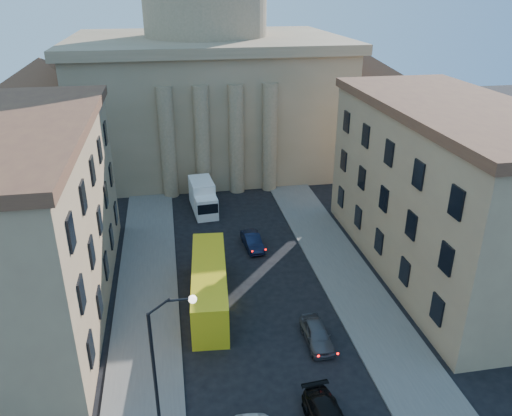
{
  "coord_description": "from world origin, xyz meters",
  "views": [
    {
      "loc": [
        -5.77,
        -13.58,
        23.39
      ],
      "look_at": [
        -0.01,
        18.5,
        8.65
      ],
      "focal_mm": 35.0,
      "sensor_mm": 36.0,
      "label": 1
    }
  ],
  "objects": [
    {
      "name": "car_right_far",
      "position": [
        3.5,
        13.64,
        0.72
      ],
      "size": [
        1.71,
        4.24,
        1.45
      ],
      "primitive_type": "imported",
      "rotation": [
        0.0,
        0.0,
        0.0
      ],
      "color": "#434448",
      "rests_on": "ground"
    },
    {
      "name": "street_lamp",
      "position": [
        -6.97,
        8.0,
        5.29
      ],
      "size": [
        2.62,
        0.44,
        8.83
      ],
      "color": "black",
      "rests_on": "ground"
    },
    {
      "name": "car_right_distant",
      "position": [
        1.38,
        28.25,
        0.7
      ],
      "size": [
        1.83,
        4.34,
        1.39
      ],
      "primitive_type": "imported",
      "rotation": [
        0.0,
        0.0,
        0.08
      ],
      "color": "black",
      "rests_on": "ground"
    },
    {
      "name": "city_bus",
      "position": [
        -3.5,
        19.88,
        1.75
      ],
      "size": [
        3.59,
        11.77,
        3.27
      ],
      "rotation": [
        0.0,
        0.0,
        -0.08
      ],
      "color": "yellow",
      "rests_on": "ground"
    },
    {
      "name": "building_right",
      "position": [
        17.0,
        22.0,
        7.42
      ],
      "size": [
        11.6,
        26.6,
        14.7
      ],
      "color": "tan",
      "rests_on": "ground"
    },
    {
      "name": "box_truck",
      "position": [
        -2.55,
        37.7,
        1.57
      ],
      "size": [
        2.86,
        6.22,
        3.32
      ],
      "rotation": [
        0.0,
        0.0,
        0.08
      ],
      "color": "white",
      "rests_on": "ground"
    },
    {
      "name": "church",
      "position": [
        0.0,
        55.47,
        11.88
      ],
      "size": [
        68.02,
        28.76,
        36.6
      ],
      "color": "#826F50",
      "rests_on": "ground"
    },
    {
      "name": "sidewalk_left",
      "position": [
        -8.5,
        18.0,
        0.07
      ],
      "size": [
        5.0,
        60.0,
        0.15
      ],
      "primitive_type": "cube",
      "color": "#5A5652",
      "rests_on": "ground"
    },
    {
      "name": "building_left",
      "position": [
        -17.0,
        22.0,
        7.42
      ],
      "size": [
        11.6,
        26.6,
        14.7
      ],
      "color": "tan",
      "rests_on": "ground"
    },
    {
      "name": "sidewalk_right",
      "position": [
        8.5,
        18.0,
        0.07
      ],
      "size": [
        5.0,
        60.0,
        0.15
      ],
      "primitive_type": "cube",
      "color": "#5A5652",
      "rests_on": "ground"
    }
  ]
}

